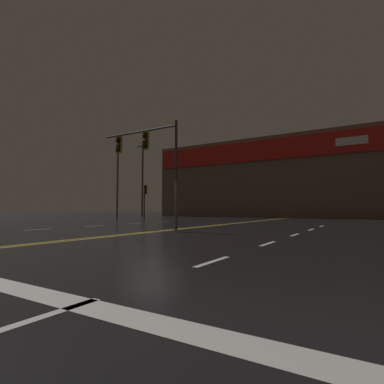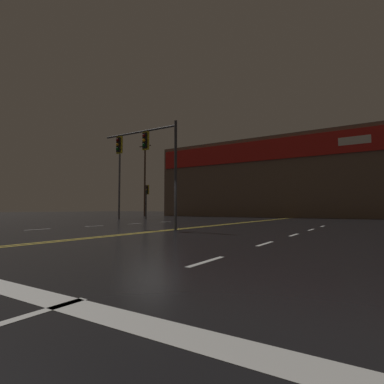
{
  "view_description": "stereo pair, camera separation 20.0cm",
  "coord_description": "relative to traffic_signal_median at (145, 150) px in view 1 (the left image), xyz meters",
  "views": [
    {
      "loc": [
        8.71,
        -10.74,
        1.04
      ],
      "look_at": [
        0.0,
        3.56,
        2.0
      ],
      "focal_mm": 28.0,
      "sensor_mm": 36.0,
      "label": 1
    },
    {
      "loc": [
        8.88,
        -10.63,
        1.04
      ],
      "look_at": [
        0.0,
        3.56,
        2.0
      ],
      "focal_mm": 28.0,
      "sensor_mm": 36.0,
      "label": 2
    }
  ],
  "objects": [
    {
      "name": "utility_pole_row",
      "position": [
        2.21,
        22.24,
        1.5
      ],
      "size": [
        46.02,
        0.26,
        11.23
      ],
      "color": "#4C3828",
      "rests_on": "ground"
    },
    {
      "name": "traffic_signal_corner_northwest",
      "position": [
        -10.15,
        12.03,
        -1.58
      ],
      "size": [
        0.42,
        0.36,
        3.59
      ],
      "color": "#38383D",
      "rests_on": "ground"
    },
    {
      "name": "traffic_signal_median",
      "position": [
        0.0,
        0.0,
        0.0
      ],
      "size": [
        5.0,
        0.36,
        5.51
      ],
      "color": "#38383D",
      "rests_on": "ground"
    },
    {
      "name": "ground_plane",
      "position": [
        1.73,
        -1.53,
        -4.22
      ],
      "size": [
        200.0,
        200.0,
        0.0
      ],
      "primitive_type": "plane",
      "color": "black"
    },
    {
      "name": "building_backdrop",
      "position": [
        1.73,
        29.91,
        1.0
      ],
      "size": [
        38.84,
        10.23,
        10.4
      ],
      "color": "brown",
      "rests_on": "ground"
    },
    {
      "name": "streetlight_far_left",
      "position": [
        -13.07,
        10.92,
        1.46
      ],
      "size": [
        0.56,
        0.56,
        8.8
      ],
      "color": "#59595E",
      "rests_on": "ground"
    },
    {
      "name": "road_markings",
      "position": [
        3.02,
        -3.39,
        -4.21
      ],
      "size": [
        17.65,
        60.0,
        0.01
      ],
      "color": "gold",
      "rests_on": "ground"
    }
  ]
}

